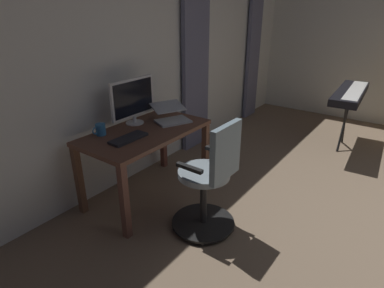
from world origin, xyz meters
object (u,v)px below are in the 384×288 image
at_px(desk, 146,140).
at_px(mug_coffee, 100,130).
at_px(laptop, 171,116).
at_px(office_chair, 210,182).
at_px(piano_keyboard, 350,94).
at_px(computer_monitor, 133,99).
at_px(computer_mouse, 165,110).
at_px(computer_keyboard, 128,138).

height_order(desk, mug_coffee, mug_coffee).
relative_size(laptop, mug_coffee, 3.27).
bearing_deg(office_chair, piano_keyboard, -10.21).
distance_m(computer_monitor, computer_mouse, 0.52).
height_order(computer_monitor, computer_mouse, computer_monitor).
xyz_separation_m(desk, laptop, (-0.36, 0.03, 0.16)).
relative_size(desk, computer_keyboard, 3.45).
distance_m(desk, piano_keyboard, 2.81).
bearing_deg(mug_coffee, computer_monitor, 177.48).
bearing_deg(mug_coffee, piano_keyboard, 151.23).
relative_size(computer_keyboard, mug_coffee, 2.64).
bearing_deg(office_chair, computer_keyboard, 102.84).
xyz_separation_m(laptop, piano_keyboard, (-2.13, 1.28, -0.03)).
relative_size(desk, mug_coffee, 9.09).
bearing_deg(computer_monitor, laptop, 137.41).
height_order(desk, computer_keyboard, computer_keyboard).
bearing_deg(piano_keyboard, computer_mouse, -42.22).
bearing_deg(piano_keyboard, desk, -31.62).
bearing_deg(laptop, computer_mouse, -102.61).
relative_size(desk, computer_monitor, 2.31).
height_order(office_chair, computer_monitor, computer_monitor).
bearing_deg(computer_mouse, computer_keyboard, 18.47).
bearing_deg(desk, computer_mouse, -157.53).
bearing_deg(computer_monitor, computer_keyboard, 38.44).
bearing_deg(computer_keyboard, desk, -170.65).
bearing_deg(laptop, computer_keyboard, 25.83).
bearing_deg(computer_mouse, mug_coffee, -1.14).
distance_m(office_chair, computer_mouse, 1.25).
relative_size(desk, piano_keyboard, 0.99).
xyz_separation_m(computer_keyboard, mug_coffee, (0.07, -0.29, 0.04)).
height_order(computer_monitor, piano_keyboard, computer_monitor).
xyz_separation_m(office_chair, piano_keyboard, (-2.58, 0.49, 0.28)).
relative_size(computer_mouse, mug_coffee, 0.72).
xyz_separation_m(computer_mouse, piano_keyboard, (-1.94, 1.53, 0.01)).
bearing_deg(desk, office_chair, 83.59).
distance_m(computer_monitor, piano_keyboard, 2.86).
bearing_deg(computer_mouse, desk, 22.47).
relative_size(office_chair, computer_monitor, 1.86).
relative_size(office_chair, piano_keyboard, 0.79).
xyz_separation_m(desk, office_chair, (0.09, 0.81, -0.15)).
relative_size(laptop, computer_mouse, 4.52).
bearing_deg(laptop, office_chair, 84.68).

